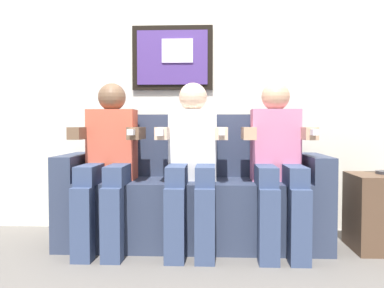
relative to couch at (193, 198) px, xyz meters
The scene contains 7 objects.
ground_plane 0.45m from the couch, 90.00° to the right, with size 5.46×5.46×0.00m, color #66605B.
back_wall_assembly 1.08m from the couch, 90.67° to the left, with size 4.20×0.10×2.60m.
couch is the anchor object (origin of this frame).
person_on_left 0.65m from the couch, 163.34° to the right, with size 0.46×0.56×1.11m.
person_in_middle 0.34m from the couch, 90.02° to the right, with size 0.46×0.56×1.11m.
person_on_right 0.65m from the couch, 16.63° to the right, with size 0.46×0.56×1.11m.
side_table_right 1.26m from the couch, ahead, with size 0.40×0.40×0.50m.
Camera 1 is at (0.14, -2.62, 0.82)m, focal length 39.88 mm.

